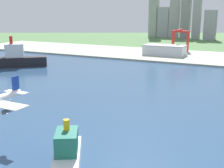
# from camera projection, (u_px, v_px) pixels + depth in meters

# --- Properties ---
(ground_plane) EXTENTS (2400.00, 2400.00, 0.00)m
(ground_plane) POSITION_uv_depth(u_px,v_px,m) (156.00, 84.00, 298.92)
(ground_plane) COLOR #4F7544
(water_bay) EXTENTS (840.00, 360.00, 0.15)m
(water_bay) POSITION_uv_depth(u_px,v_px,m) (133.00, 99.00, 246.77)
(water_bay) COLOR #2D4C70
(water_bay) RESTS_ON ground
(industrial_pier) EXTENTS (840.00, 140.00, 2.50)m
(industrial_pier) POSITION_uv_depth(u_px,v_px,m) (195.00, 57.00, 463.71)
(industrial_pier) COLOR #A0A794
(industrial_pier) RESTS_ON ground
(cargo_ship) EXTENTS (59.04, 53.54, 39.67)m
(cargo_ship) POSITION_uv_depth(u_px,v_px,m) (20.00, 58.00, 388.22)
(cargo_ship) COLOR black
(cargo_ship) RESTS_ON water_bay
(ferry_boat) EXTENTS (32.48, 44.09, 21.57)m
(ferry_boat) POSITION_uv_depth(u_px,v_px,m) (67.00, 155.00, 137.71)
(ferry_boat) COLOR white
(ferry_boat) RESTS_ON water_bay
(port_crane_red) EXTENTS (27.95, 42.97, 38.45)m
(port_crane_red) POSITION_uv_depth(u_px,v_px,m) (180.00, 35.00, 509.87)
(port_crane_red) COLOR red
(port_crane_red) RESTS_ON industrial_pier
(warehouse_main) EXTENTS (64.68, 33.82, 15.94)m
(warehouse_main) POSITION_uv_depth(u_px,v_px,m) (165.00, 50.00, 474.90)
(warehouse_main) COLOR silver
(warehouse_main) RESTS_ON industrial_pier
(distant_skyline) EXTENTS (352.94, 64.95, 157.03)m
(distant_skyline) POSITION_uv_depth(u_px,v_px,m) (205.00, 17.00, 766.36)
(distant_skyline) COLOR #929794
(distant_skyline) RESTS_ON ground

